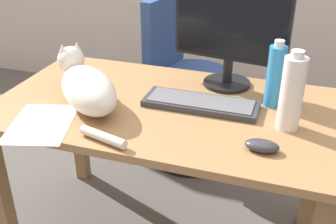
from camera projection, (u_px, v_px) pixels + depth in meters
desk at (166, 127)px, 1.65m from camera, size 1.33×0.75×0.70m
office_chair at (184, 92)px, 2.39m from camera, size 0.49×0.48×0.95m
monitor at (230, 34)px, 1.67m from camera, size 0.48×0.20×0.41m
keyboard at (201, 103)px, 1.59m from camera, size 0.44×0.15×0.03m
cat at (86, 86)px, 1.56m from camera, size 0.46×0.45×0.20m
computer_mouse at (262, 146)px, 1.31m from camera, size 0.11×0.06×0.04m
paper_sheet at (42, 124)px, 1.47m from camera, size 0.28×0.34×0.00m
water_bottle at (275, 76)px, 1.55m from camera, size 0.07×0.07×0.26m
spray_bottle at (292, 93)px, 1.39m from camera, size 0.08×0.08×0.28m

